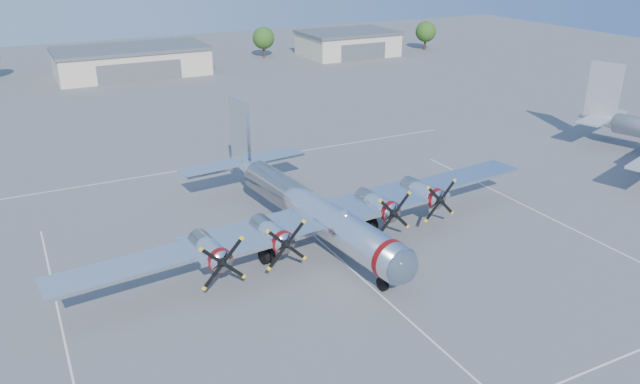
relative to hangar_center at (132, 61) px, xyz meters
name	(u,v)px	position (x,y,z in m)	size (l,w,h in m)	color
ground	(328,249)	(0.00, -81.96, -2.71)	(260.00, 260.00, 0.00)	#5F5F62
parking_lines	(338,257)	(0.00, -83.71, -2.71)	(60.00, 50.08, 0.01)	silver
hangar_center	(132,61)	(0.00, 0.00, 0.00)	(28.60, 14.60, 5.40)	beige
hangar_east	(348,43)	(48.00, 0.00, 0.00)	(20.60, 14.60, 5.40)	beige
tree_east	(263,38)	(30.00, 6.04, 1.51)	(4.80, 4.80, 6.64)	#382619
tree_far_east	(426,32)	(68.00, -1.96, 1.51)	(4.80, 4.80, 6.64)	#382619
main_bomber_b29	(309,238)	(-0.62, -79.37, -2.71)	(45.38, 31.04, 10.04)	white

